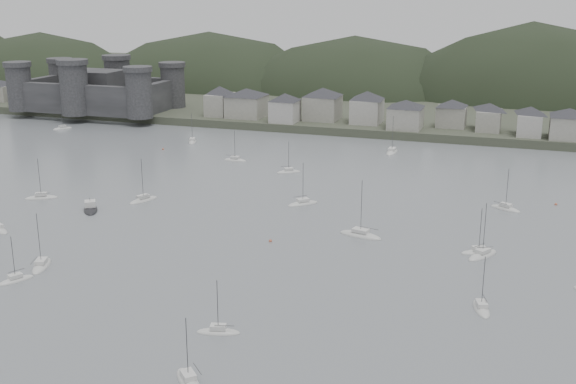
% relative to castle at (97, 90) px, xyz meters
% --- Properties ---
extents(ground, '(900.00, 900.00, 0.00)m').
position_rel_castle_xyz_m(ground, '(120.00, -179.80, -10.96)').
color(ground, slate).
rests_on(ground, ground).
extents(far_shore_land, '(900.00, 250.00, 3.00)m').
position_rel_castle_xyz_m(far_shore_land, '(120.00, 115.20, -9.46)').
color(far_shore_land, '#383D2D').
rests_on(far_shore_land, ground).
extents(forested_ridge, '(851.55, 103.94, 102.57)m').
position_rel_castle_xyz_m(forested_ridge, '(124.83, 89.60, -22.25)').
color(forested_ridge, black).
rests_on(forested_ridge, ground).
extents(castle, '(66.00, 43.00, 20.00)m').
position_rel_castle_xyz_m(castle, '(0.00, 0.00, 0.00)').
color(castle, '#2D2D2F').
rests_on(castle, far_shore_land).
extents(waterfront_town, '(451.48, 28.46, 12.92)m').
position_rel_castle_xyz_m(waterfront_town, '(170.59, 3.54, -2.30)').
color(waterfront_town, gray).
rests_on(waterfront_town, far_shore_land).
extents(sailboat_lead, '(7.76, 7.85, 11.44)m').
position_rel_castle_xyz_m(sailboat_lead, '(120.40, -94.45, -10.79)').
color(sailboat_lead, silver).
rests_on(sailboat_lead, ground).
extents(moored_fleet, '(231.41, 176.62, 13.50)m').
position_rel_castle_xyz_m(moored_fleet, '(113.20, -110.75, -10.79)').
color(moored_fleet, silver).
rests_on(moored_fleet, ground).
extents(motor_launch_far, '(7.79, 9.35, 4.15)m').
position_rel_castle_xyz_m(motor_launch_far, '(73.10, -115.64, -10.68)').
color(motor_launch_far, black).
rests_on(motor_launch_far, ground).
extents(mooring_buoys, '(147.14, 135.69, 0.70)m').
position_rel_castle_xyz_m(mooring_buoys, '(124.56, -127.87, -10.81)').
color(mooring_buoys, '#BA5B3E').
rests_on(mooring_buoys, ground).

